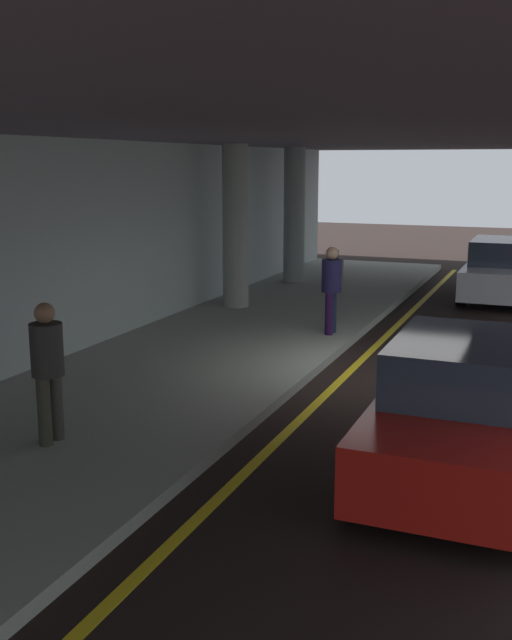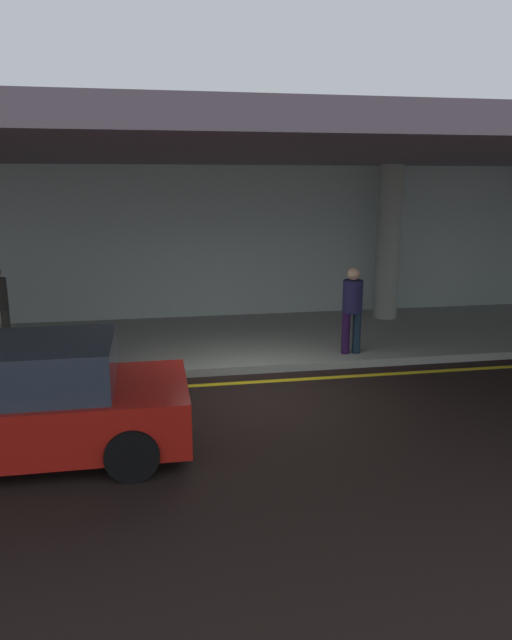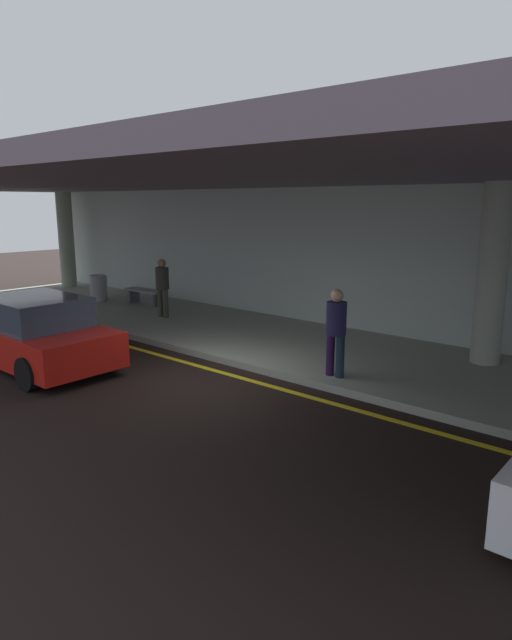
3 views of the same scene
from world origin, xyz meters
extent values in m
plane|color=black|center=(0.00, 0.00, 0.00)|extent=(60.00, 60.00, 0.00)
cube|color=gray|center=(0.00, 3.10, 0.07)|extent=(26.00, 4.20, 0.15)
cube|color=yellow|center=(0.00, 0.56, 0.00)|extent=(26.00, 0.14, 0.01)
cylinder|color=gray|center=(4.00, 4.30, 1.97)|extent=(0.58, 0.58, 3.65)
cube|color=slate|center=(0.00, 2.60, 3.95)|extent=(28.00, 13.20, 0.30)
cube|color=#A9B8B3|center=(0.00, 5.35, 1.90)|extent=(26.00, 0.30, 3.80)
cube|color=#B31912|center=(-3.26, -1.67, 0.55)|extent=(4.10, 1.80, 0.70)
cube|color=#2D3847|center=(-3.16, -1.67, 1.20)|extent=(2.10, 1.60, 0.60)
cylinder|color=black|center=(-1.91, -0.82, 0.32)|extent=(0.64, 0.22, 0.64)
cylinder|color=black|center=(-1.91, -2.52, 0.32)|extent=(0.64, 0.22, 0.64)
cylinder|color=#250F39|center=(2.04, 1.48, 0.56)|extent=(0.16, 0.16, 0.82)
cylinder|color=#142535|center=(2.26, 1.48, 0.56)|extent=(0.16, 0.16, 0.82)
cylinder|color=#1B1940|center=(2.15, 1.48, 1.28)|extent=(0.38, 0.38, 0.62)
sphere|color=tan|center=(2.15, 1.48, 1.71)|extent=(0.24, 0.24, 0.24)
cylinder|color=#34352D|center=(-4.48, 2.90, 0.56)|extent=(0.16, 0.16, 0.82)
camera|label=1|loc=(-11.38, -2.49, 3.40)|focal=41.76mm
camera|label=2|loc=(-1.57, -8.86, 3.40)|focal=32.52mm
camera|label=3|loc=(7.48, -7.01, 3.40)|focal=30.51mm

